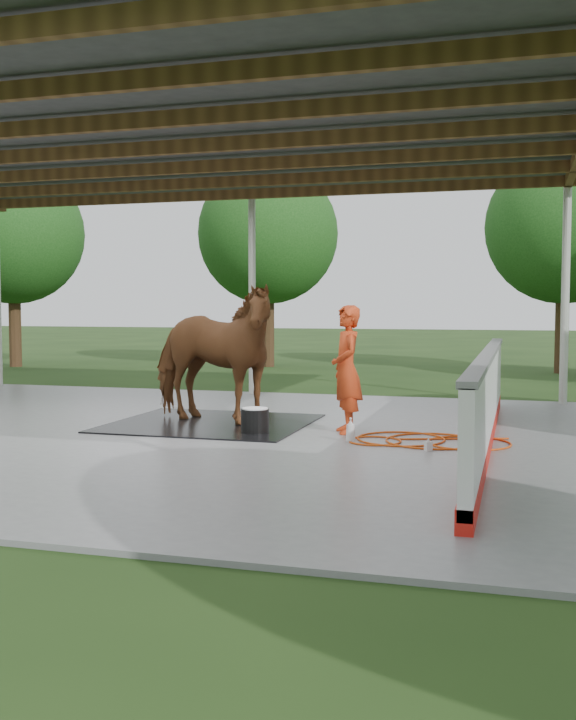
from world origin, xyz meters
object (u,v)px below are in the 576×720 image
(dasher_board, at_px, (487,402))
(wash_bucket, at_px, (255,420))
(horse, at_px, (210,354))
(handler, at_px, (347,369))

(dasher_board, bearing_deg, wash_bucket, 177.94)
(horse, relative_size, handler, 1.37)
(dasher_board, xyz_separation_m, handler, (-1.85, 0.51, 0.31))
(dasher_board, xyz_separation_m, horse, (-3.90, 0.77, 0.47))
(horse, distance_m, handler, 2.07)
(horse, height_order, handler, horse)
(dasher_board, height_order, horse, horse)
(horse, relative_size, wash_bucket, 6.24)
(dasher_board, height_order, wash_bucket, dasher_board)
(horse, bearing_deg, handler, -81.96)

